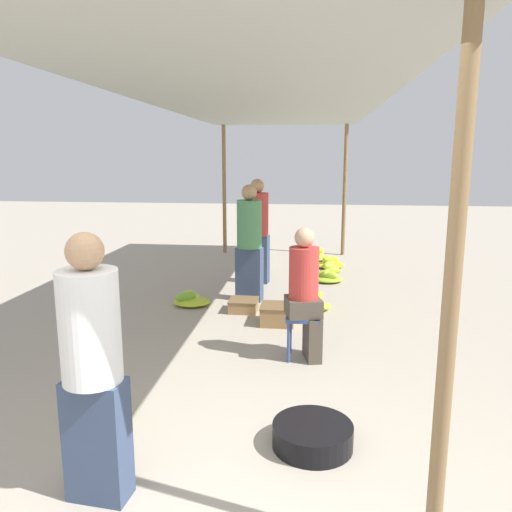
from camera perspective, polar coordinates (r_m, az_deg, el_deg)
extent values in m
cylinder|color=olive|center=(2.47, 21.31, -5.78)|extent=(0.08, 0.08, 2.70)
cylinder|color=olive|center=(10.73, -3.65, 7.54)|extent=(0.08, 0.08, 2.70)
cylinder|color=olive|center=(10.58, 10.09, 7.33)|extent=(0.08, 0.08, 2.70)
cube|color=#9EA399|center=(6.48, 1.00, 17.26)|extent=(2.93, 8.66, 0.04)
cube|color=#384766|center=(3.32, -17.65, -19.36)|extent=(0.38, 0.24, 0.76)
cylinder|color=white|center=(3.03, -18.45, -7.65)|extent=(0.38, 0.38, 0.66)
sphere|color=tan|center=(2.92, -18.98, 0.52)|extent=(0.21, 0.21, 0.21)
cube|color=#384C84|center=(5.14, 5.40, -6.94)|extent=(0.34, 0.34, 0.04)
cylinder|color=#384C84|center=(5.09, 3.76, -9.84)|extent=(0.04, 0.04, 0.42)
cylinder|color=#384C84|center=(5.09, 6.87, -9.92)|extent=(0.04, 0.04, 0.42)
cylinder|color=#384C84|center=(5.35, 3.91, -8.79)|extent=(0.04, 0.04, 0.42)
cylinder|color=#384C84|center=(5.34, 6.86, -8.87)|extent=(0.04, 0.04, 0.42)
cube|color=#4C4238|center=(5.19, 6.46, -9.26)|extent=(0.21, 0.33, 0.46)
cube|color=#4C4238|center=(5.11, 5.42, -5.77)|extent=(0.41, 0.41, 0.18)
cylinder|color=#BF3833|center=(5.02, 5.49, -1.94)|extent=(0.36, 0.36, 0.52)
sphere|color=tan|center=(4.95, 5.57, 2.12)|extent=(0.20, 0.20, 0.20)
cylinder|color=black|center=(3.81, 6.48, -19.70)|extent=(0.58, 0.58, 0.17)
ellipsoid|color=#AECA2D|center=(4.18, -17.10, -15.75)|extent=(0.29, 0.15, 0.09)
ellipsoid|color=#ADCA2D|center=(4.27, -16.94, -16.35)|extent=(0.24, 0.27, 0.14)
ellipsoid|color=yellow|center=(4.26, -18.57, -16.91)|extent=(0.19, 0.33, 0.13)
ellipsoid|color=#A5C62F|center=(4.31, -15.45, -16.32)|extent=(0.31, 0.25, 0.15)
ellipsoid|color=#9FC430|center=(4.36, -16.05, -16.05)|extent=(0.30, 0.27, 0.14)
ellipsoid|color=#C0D12A|center=(4.22, -17.43, -16.86)|extent=(0.31, 0.29, 0.13)
ellipsoid|color=#75B337|center=(4.21, -17.57, -16.19)|extent=(0.24, 0.34, 0.13)
ellipsoid|color=#C7D428|center=(4.25, -17.47, -17.26)|extent=(0.42, 0.36, 0.10)
ellipsoid|color=#C9D528|center=(7.06, -7.72, -5.13)|extent=(0.25, 0.26, 0.11)
ellipsoid|color=#78B437|center=(7.02, -8.05, -4.63)|extent=(0.30, 0.26, 0.14)
ellipsoid|color=#B7CD2B|center=(7.12, -7.73, -4.39)|extent=(0.23, 0.25, 0.13)
ellipsoid|color=yellow|center=(7.26, -7.02, -4.75)|extent=(0.18, 0.26, 0.10)
ellipsoid|color=#B4CC2C|center=(7.07, -7.33, -5.20)|extent=(0.52, 0.45, 0.10)
ellipsoid|color=#8ABC33|center=(9.44, 8.56, -0.85)|extent=(0.18, 0.24, 0.14)
ellipsoid|color=#BDD02A|center=(9.42, 8.26, -0.38)|extent=(0.28, 0.25, 0.14)
ellipsoid|color=#8ABC33|center=(9.62, 8.18, -0.73)|extent=(0.27, 0.20, 0.09)
ellipsoid|color=#84B934|center=(9.66, 8.52, -0.71)|extent=(0.25, 0.18, 0.12)
ellipsoid|color=yellow|center=(9.46, 9.08, -0.96)|extent=(0.35, 0.26, 0.12)
ellipsoid|color=#BBCF2B|center=(9.53, 8.82, -0.37)|extent=(0.21, 0.15, 0.13)
ellipsoid|color=#A5C62F|center=(9.29, 8.20, -1.08)|extent=(0.25, 0.32, 0.15)
ellipsoid|color=yellow|center=(9.45, 8.35, -1.03)|extent=(0.51, 0.45, 0.10)
ellipsoid|color=#A9C82E|center=(6.86, 6.06, -5.63)|extent=(0.32, 0.26, 0.10)
ellipsoid|color=yellow|center=(6.75, 6.33, -5.46)|extent=(0.15, 0.29, 0.15)
ellipsoid|color=yellow|center=(6.86, 6.67, -4.52)|extent=(0.28, 0.35, 0.12)
ellipsoid|color=#8DBD33|center=(6.82, 6.92, -4.66)|extent=(0.26, 0.33, 0.15)
ellipsoid|color=#8EBD33|center=(6.75, 7.23, -5.59)|extent=(0.28, 0.36, 0.12)
ellipsoid|color=#B7CE2B|center=(6.86, 6.82, -5.69)|extent=(0.41, 0.36, 0.10)
ellipsoid|color=yellow|center=(8.51, 7.70, -2.15)|extent=(0.25, 0.17, 0.14)
ellipsoid|color=#AECA2D|center=(8.37, 8.83, -1.68)|extent=(0.28, 0.17, 0.12)
ellipsoid|color=#A6C72E|center=(8.36, 8.23, -1.85)|extent=(0.26, 0.30, 0.12)
ellipsoid|color=#9DC330|center=(8.32, 8.34, -2.16)|extent=(0.33, 0.27, 0.14)
ellipsoid|color=#A1C52F|center=(8.50, 7.73, -2.08)|extent=(0.24, 0.35, 0.14)
ellipsoid|color=#9DC330|center=(8.39, 8.19, -2.60)|extent=(0.50, 0.43, 0.10)
ellipsoid|color=#77B437|center=(10.05, 6.59, 0.29)|extent=(0.23, 0.31, 0.14)
ellipsoid|color=#B9CE2B|center=(10.05, 7.19, 0.59)|extent=(0.24, 0.18, 0.12)
ellipsoid|color=#94BF32|center=(10.00, 5.91, -0.06)|extent=(0.31, 0.33, 0.11)
ellipsoid|color=yellow|center=(10.16, 7.32, 0.21)|extent=(0.16, 0.28, 0.15)
ellipsoid|color=#8FBE32|center=(10.10, 6.92, 0.13)|extent=(0.14, 0.27, 0.15)
ellipsoid|color=#8ABC33|center=(10.06, 6.87, -0.07)|extent=(0.27, 0.34, 0.10)
ellipsoid|color=#81B835|center=(10.05, 7.20, -0.14)|extent=(0.23, 0.15, 0.10)
ellipsoid|color=#98C131|center=(10.08, 6.85, -0.23)|extent=(0.46, 0.41, 0.10)
cube|color=olive|center=(6.74, -1.43, -5.72)|extent=(0.37, 0.37, 0.14)
cube|color=brown|center=(6.72, -1.44, -5.05)|extent=(0.38, 0.38, 0.02)
cube|color=olive|center=(6.25, 2.50, -6.75)|extent=(0.41, 0.41, 0.22)
cube|color=brown|center=(6.22, 2.51, -5.71)|extent=(0.43, 0.43, 0.02)
cube|color=#384766|center=(8.19, 0.14, -0.34)|extent=(0.40, 0.26, 0.79)
cylinder|color=#BF3833|center=(8.08, 0.15, 4.80)|extent=(0.41, 0.41, 0.69)
sphere|color=tan|center=(8.04, 0.15, 8.02)|extent=(0.22, 0.22, 0.22)
cube|color=#384766|center=(7.18, -0.76, -2.07)|extent=(0.40, 0.26, 0.77)
cylinder|color=#4C8C59|center=(7.05, -0.77, 3.67)|extent=(0.40, 0.40, 0.67)
sphere|color=tan|center=(7.00, -0.78, 7.29)|extent=(0.22, 0.22, 0.22)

